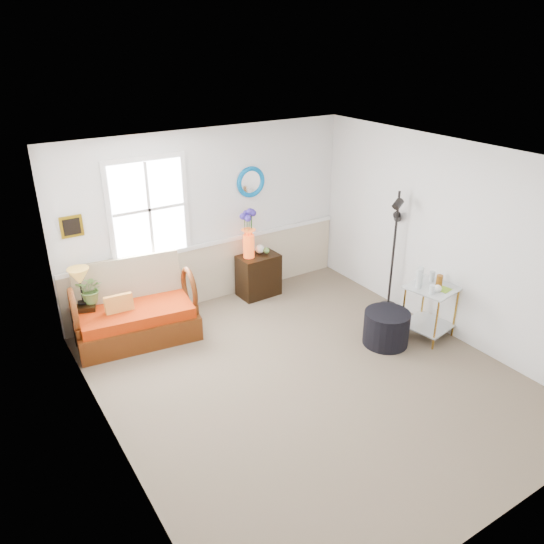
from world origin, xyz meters
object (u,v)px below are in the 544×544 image
floor_lamp (393,251)px  cabinet (258,275)px  loveseat (134,304)px  lamp_stand (86,322)px  ottoman (386,328)px  side_table (429,312)px

floor_lamp → cabinet: bearing=126.2°
loveseat → cabinet: (2.05, 0.22, -0.18)m
lamp_stand → ottoman: size_ratio=0.91×
side_table → cabinet: bearing=119.4°
loveseat → side_table: (3.34, -2.07, -0.14)m
lamp_stand → floor_lamp: bearing=-20.0°
loveseat → cabinet: loveseat is taller
floor_lamp → ottoman: floor_lamp is taller
side_table → floor_lamp: (0.15, 0.90, 0.53)m
cabinet → ottoman: size_ratio=1.11×
loveseat → lamp_stand: (-0.58, 0.30, -0.24)m
lamp_stand → cabinet: size_ratio=0.82×
lamp_stand → cabinet: 2.63m
side_table → floor_lamp: bearing=80.5°
lamp_stand → side_table: bearing=-31.2°
floor_lamp → ottoman: 1.25m
loveseat → lamp_stand: 0.70m
cabinet → ottoman: 2.24m
loveseat → lamp_stand: size_ratio=2.87×
loveseat → side_table: size_ratio=2.12×
side_table → floor_lamp: floor_lamp is taller
lamp_stand → ottoman: 3.98m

